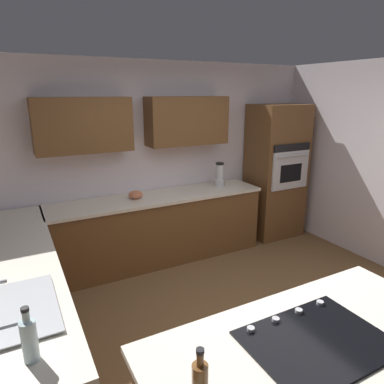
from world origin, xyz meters
The scene contains 13 objects.
ground_plane centered at (0.00, 0.00, 0.00)m, with size 14.00×14.00×0.00m, color brown.
wall_back centered at (0.06, -2.05, 1.42)m, with size 6.00×0.44×2.60m.
lower_cabinets_back centered at (0.10, -1.72, 0.43)m, with size 2.80×0.60×0.86m, color brown.
countertop_back centered at (0.10, -1.72, 0.88)m, with size 2.84×0.64×0.04m, color silver.
lower_cabinets_side centered at (1.82, -0.55, 0.43)m, with size 0.60×2.90×0.86m, color brown.
countertop_side centered at (1.82, -0.55, 0.88)m, with size 0.64×2.94×0.04m, color silver.
island_top centered at (0.40, 1.23, 0.88)m, with size 1.90×0.93×0.04m, color silver.
wall_oven centered at (-1.85, -1.72, 1.02)m, with size 0.80×0.66×2.03m.
sink_unit centered at (1.83, 0.17, 0.92)m, with size 0.46×0.70×0.23m.
cooktop centered at (0.40, 1.22, 0.91)m, with size 0.76×0.56×0.03m.
blender centered at (-0.85, -1.75, 1.05)m, with size 0.15×0.15×0.34m.
mixing_bowl centered at (0.40, -1.75, 0.95)m, with size 0.18×0.18×0.10m, color #CC724C.
dish_soap_bottle centered at (1.77, 0.65, 1.02)m, with size 0.08×0.08×0.30m.
Camera 1 is at (1.73, 2.30, 2.20)m, focal length 32.47 mm.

